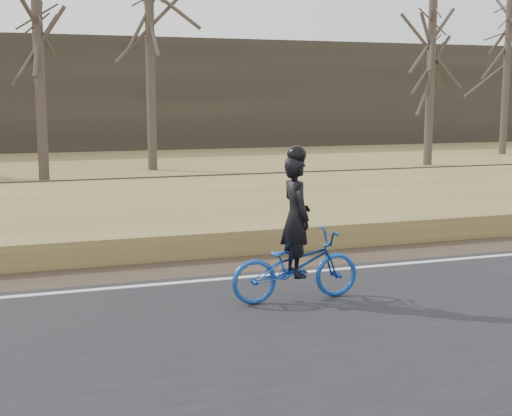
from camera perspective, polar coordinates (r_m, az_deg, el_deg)
name	(u,v)px	position (r m, az deg, el deg)	size (l,w,h in m)	color
ground	(156,292)	(10.67, -8.02, -6.70)	(120.00, 120.00, 0.00)	#97874D
road	(197,346)	(8.33, -4.76, -10.95)	(120.00, 6.00, 0.06)	black
edge_line	(153,285)	(10.84, -8.23, -6.10)	(120.00, 0.12, 0.01)	silver
shoulder	(142,272)	(11.81, -9.12, -5.10)	(120.00, 1.60, 0.04)	#473A2B
embankment	(116,228)	(14.67, -11.11, -1.61)	(120.00, 5.00, 0.44)	#97874D
ballast	(96,202)	(18.40, -12.69, 0.46)	(120.00, 3.00, 0.45)	slate
railroad	(95,190)	(18.36, -12.73, 1.40)	(120.00, 2.40, 0.29)	black
treeline_backdrop	(49,94)	(40.16, -16.23, 8.76)	(120.00, 4.00, 6.00)	#383328
cyclist	(296,252)	(9.83, 3.20, -3.56)	(1.85, 0.65, 2.15)	#1745A0
bare_tree_near_left	(40,82)	(24.72, -16.90, 9.59)	(0.36, 0.36, 6.63)	#50453A
bare_tree_center	(150,64)	(28.28, -8.44, 11.34)	(0.36, 0.36, 8.21)	#50453A
bare_tree_right	(430,83)	(30.91, 13.77, 9.68)	(0.36, 0.36, 6.83)	#50453A
bare_tree_far_right	(507,63)	(38.04, 19.44, 10.85)	(0.36, 0.36, 8.96)	#50453A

